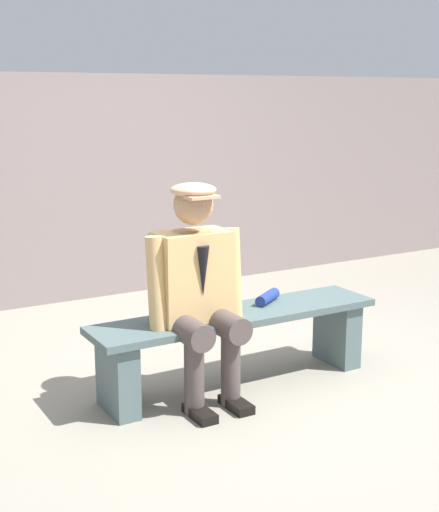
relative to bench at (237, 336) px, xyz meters
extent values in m
plane|color=gray|center=(0.00, 0.00, -0.31)|extent=(30.00, 30.00, 0.00)
cube|color=#4A5E5E|center=(0.00, 0.00, 0.12)|extent=(1.78, 0.40, 0.04)
cube|color=#4F6364|center=(-0.76, 0.00, -0.10)|extent=(0.13, 0.34, 0.41)
cube|color=#4F6364|center=(0.76, 0.00, -0.10)|extent=(0.13, 0.34, 0.41)
cube|color=tan|center=(0.29, 0.00, 0.40)|extent=(0.42, 0.24, 0.51)
cylinder|color=#1E2338|center=(0.29, 0.00, 0.62)|extent=(0.23, 0.23, 0.06)
cone|color=black|center=(0.29, 0.13, 0.45)|extent=(0.07, 0.07, 0.28)
sphere|color=tan|center=(0.29, 0.02, 0.80)|extent=(0.22, 0.22, 0.22)
ellipsoid|color=tan|center=(0.29, 0.02, 0.89)|extent=(0.25, 0.25, 0.08)
cube|color=tan|center=(0.29, 0.12, 0.86)|extent=(0.18, 0.10, 0.02)
cylinder|color=#4F4442|center=(0.18, 0.11, 0.15)|extent=(0.15, 0.45, 0.15)
cylinder|color=#4F4442|center=(0.18, 0.23, -0.08)|extent=(0.11, 0.11, 0.46)
cube|color=black|center=(0.18, 0.29, -0.28)|extent=(0.10, 0.24, 0.05)
cylinder|color=tan|center=(0.06, 0.04, 0.38)|extent=(0.11, 0.16, 0.55)
cylinder|color=#4F4442|center=(0.41, 0.11, 0.15)|extent=(0.15, 0.45, 0.15)
cylinder|color=#4F4442|center=(0.41, 0.23, -0.08)|extent=(0.11, 0.11, 0.46)
cube|color=black|center=(0.41, 0.29, -0.28)|extent=(0.10, 0.24, 0.05)
cylinder|color=tan|center=(0.53, 0.04, 0.38)|extent=(0.11, 0.14, 0.55)
cylinder|color=navy|center=(-0.27, -0.08, 0.18)|extent=(0.23, 0.18, 0.07)
cube|color=gray|center=(0.00, -2.37, 0.63)|extent=(12.00, 0.24, 1.87)
camera|label=1|loc=(2.15, 3.50, 1.39)|focal=51.25mm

